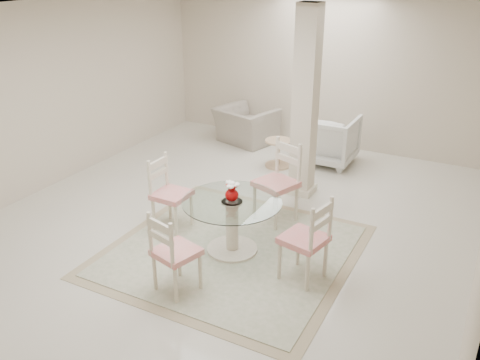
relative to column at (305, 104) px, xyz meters
The scene contains 13 objects.
ground 1.94m from the column, 111.04° to the right, with size 7.00×7.00×0.00m, color silver.
room_shell 1.48m from the column, 111.04° to the right, with size 6.02×7.02×2.71m.
column is the anchor object (origin of this frame).
area_rug 2.37m from the column, 93.31° to the right, with size 2.78×2.78×0.02m.
dining_table 2.19m from the column, 93.31° to the right, with size 1.15×1.15×0.67m.
red_vase 2.03m from the column, 93.29° to the right, with size 0.18×0.17×0.24m.
dining_chair_east 2.41m from the column, 66.84° to the right, with size 0.52×0.52×1.09m.
dining_chair_north 1.18m from the column, 86.92° to the right, with size 0.61×0.61×1.19m.
dining_chair_west 2.27m from the column, 121.83° to the right, with size 0.43×0.43×1.06m.
dining_chair_south 3.07m from the column, 95.16° to the right, with size 0.50×0.50×1.02m.
recliner_taupe 2.58m from the column, 137.56° to the left, with size 1.02×0.89×0.66m, color #9E9583.
armchair_white 1.63m from the column, 92.23° to the left, with size 0.88×0.91×0.83m, color white.
side_table 1.55m from the column, 132.98° to the left, with size 0.44×0.44×0.46m.
Camera 1 is at (2.90, -5.22, 3.23)m, focal length 38.00 mm.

